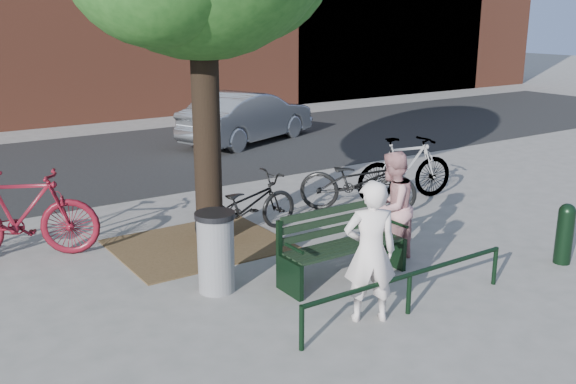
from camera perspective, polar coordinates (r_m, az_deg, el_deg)
ground at (r=8.47m, az=4.90°, el=-7.71°), size 90.00×90.00×0.00m
dirt_pit at (r=9.71m, az=-7.96°, el=-4.64°), size 2.40×2.00×0.02m
road at (r=15.70m, az=-14.84°, el=2.80°), size 40.00×7.00×0.01m
park_bench at (r=8.35m, az=4.63°, el=-4.51°), size 1.74×0.54×0.97m
guard_railing at (r=7.49m, az=10.75°, el=-7.78°), size 3.06×0.06×0.51m
person_left at (r=7.14m, az=7.32°, el=-5.28°), size 0.71×0.62×1.63m
person_right at (r=8.90m, az=9.20°, el=-1.35°), size 0.90×0.79×1.56m
bollard at (r=9.59m, az=23.40°, el=-3.24°), size 0.23×0.23×0.86m
litter_bin at (r=7.97m, az=-6.43°, el=-5.28°), size 0.50×0.50×1.02m
bicycle_b at (r=9.72m, az=-22.67°, el=-1.78°), size 2.19×1.46×1.28m
bicycle_c at (r=9.93m, az=-3.73°, el=-1.20°), size 1.86×0.75×0.96m
bicycle_d at (r=11.97m, az=10.38°, el=2.06°), size 2.06×0.93×1.19m
bicycle_e at (r=11.16m, az=6.23°, el=0.90°), size 1.95×1.90×1.06m
parked_car at (r=17.25m, az=-3.58°, el=6.68°), size 4.40×2.86×1.37m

